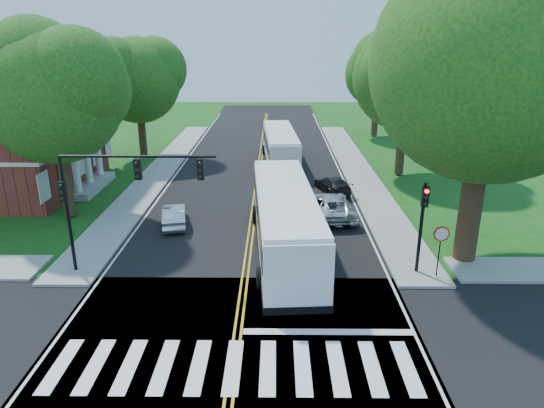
{
  "coord_description": "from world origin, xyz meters",
  "views": [
    {
      "loc": [
        1.48,
        -14.44,
        10.83
      ],
      "look_at": [
        1.25,
        9.74,
        2.4
      ],
      "focal_mm": 32.0,
      "sensor_mm": 36.0,
      "label": 1
    }
  ],
  "objects_px": {
    "bus_lead": "(285,220)",
    "hatchback": "(174,215)",
    "signal_ne": "(422,217)",
    "dark_sedan": "(333,184)",
    "suv": "(331,205)",
    "signal_nw": "(114,186)",
    "bus_follow": "(280,147)"
  },
  "relations": [
    {
      "from": "signal_ne",
      "to": "hatchback",
      "type": "distance_m",
      "value": 14.48
    },
    {
      "from": "signal_nw",
      "to": "suv",
      "type": "relative_size",
      "value": 1.36
    },
    {
      "from": "signal_nw",
      "to": "bus_lead",
      "type": "xyz_separation_m",
      "value": [
        7.78,
        2.59,
        -2.58
      ]
    },
    {
      "from": "hatchback",
      "to": "suv",
      "type": "relative_size",
      "value": 0.72
    },
    {
      "from": "signal_nw",
      "to": "hatchback",
      "type": "distance_m",
      "value": 7.39
    },
    {
      "from": "bus_follow",
      "to": "suv",
      "type": "xyz_separation_m",
      "value": [
        3.13,
        -13.2,
        -0.84
      ]
    },
    {
      "from": "signal_ne",
      "to": "dark_sedan",
      "type": "xyz_separation_m",
      "value": [
        -2.63,
        12.92,
        -2.37
      ]
    },
    {
      "from": "signal_ne",
      "to": "suv",
      "type": "relative_size",
      "value": 0.84
    },
    {
      "from": "signal_ne",
      "to": "hatchback",
      "type": "bearing_deg",
      "value": 154.09
    },
    {
      "from": "dark_sedan",
      "to": "hatchback",
      "type": "bearing_deg",
      "value": 16.3
    },
    {
      "from": "bus_lead",
      "to": "signal_nw",
      "type": "bearing_deg",
      "value": 14.46
    },
    {
      "from": "hatchback",
      "to": "suv",
      "type": "bearing_deg",
      "value": 178.38
    },
    {
      "from": "signal_ne",
      "to": "suv",
      "type": "bearing_deg",
      "value": 112.74
    },
    {
      "from": "signal_ne",
      "to": "suv",
      "type": "distance_m",
      "value": 8.77
    },
    {
      "from": "signal_nw",
      "to": "bus_lead",
      "type": "height_order",
      "value": "signal_nw"
    },
    {
      "from": "signal_ne",
      "to": "bus_follow",
      "type": "relative_size",
      "value": 0.38
    },
    {
      "from": "signal_nw",
      "to": "bus_lead",
      "type": "bearing_deg",
      "value": 18.39
    },
    {
      "from": "signal_nw",
      "to": "dark_sedan",
      "type": "xyz_separation_m",
      "value": [
        11.43,
        12.93,
        -3.79
      ]
    },
    {
      "from": "bus_lead",
      "to": "bus_follow",
      "type": "distance_m",
      "value": 18.45
    },
    {
      "from": "dark_sedan",
      "to": "signal_nw",
      "type": "bearing_deg",
      "value": 31.71
    },
    {
      "from": "signal_nw",
      "to": "bus_follow",
      "type": "relative_size",
      "value": 0.61
    },
    {
      "from": "bus_lead",
      "to": "suv",
      "type": "height_order",
      "value": "bus_lead"
    },
    {
      "from": "hatchback",
      "to": "dark_sedan",
      "type": "xyz_separation_m",
      "value": [
        10.23,
        6.67,
        -0.04
      ]
    },
    {
      "from": "bus_lead",
      "to": "suv",
      "type": "bearing_deg",
      "value": -123.69
    },
    {
      "from": "signal_ne",
      "to": "bus_lead",
      "type": "bearing_deg",
      "value": 157.69
    },
    {
      "from": "hatchback",
      "to": "signal_nw",
      "type": "bearing_deg",
      "value": 68.2
    },
    {
      "from": "bus_lead",
      "to": "hatchback",
      "type": "relative_size",
      "value": 3.51
    },
    {
      "from": "hatchback",
      "to": "dark_sedan",
      "type": "relative_size",
      "value": 0.94
    },
    {
      "from": "bus_lead",
      "to": "bus_follow",
      "type": "bearing_deg",
      "value": -93.55
    },
    {
      "from": "bus_lead",
      "to": "signal_ne",
      "type": "bearing_deg",
      "value": 153.75
    },
    {
      "from": "bus_lead",
      "to": "bus_follow",
      "type": "xyz_separation_m",
      "value": [
        -0.13,
        18.45,
        -0.22
      ]
    },
    {
      "from": "hatchback",
      "to": "dark_sedan",
      "type": "height_order",
      "value": "hatchback"
    }
  ]
}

